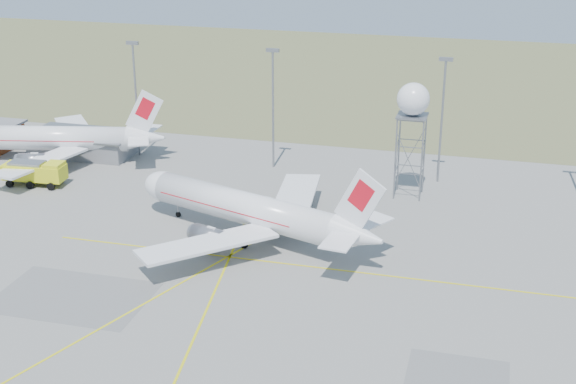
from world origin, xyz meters
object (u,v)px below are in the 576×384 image
(airliner_main, at_px, (249,210))
(radar_tower, at_px, (411,134))
(fire_truck, at_px, (36,174))
(airliner_far, at_px, (53,139))

(airliner_main, bearing_deg, radar_tower, -112.09)
(airliner_main, height_order, fire_truck, airliner_main)
(airliner_main, relative_size, radar_tower, 2.15)
(airliner_far, relative_size, radar_tower, 2.10)
(airliner_main, height_order, airliner_far, airliner_main)
(airliner_main, distance_m, radar_tower, 29.61)
(airliner_main, relative_size, airliner_far, 1.02)
(airliner_main, xyz_separation_m, radar_tower, (19.17, 21.77, 5.95))
(radar_tower, bearing_deg, airliner_main, -131.37)
(airliner_main, relative_size, fire_truck, 3.76)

